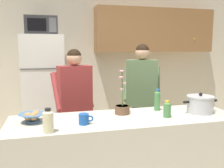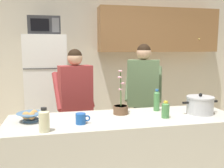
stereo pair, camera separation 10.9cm
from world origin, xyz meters
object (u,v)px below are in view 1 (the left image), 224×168
at_px(bread_bowl, 33,117).
at_px(bottle_far_corner, 157,100).
at_px(refrigerator, 44,92).
at_px(coffee_mug, 84,119).
at_px(person_by_sink, 142,90).
at_px(bottle_near_edge, 167,109).
at_px(potted_orchid, 122,108).
at_px(cooking_pot, 200,104).
at_px(person_near_pot, 75,97).
at_px(microwave, 41,26).
at_px(bottle_mid_counter, 48,121).

bearing_deg(bread_bowl, bottle_far_corner, 5.79).
height_order(refrigerator, coffee_mug, refrigerator).
bearing_deg(person_by_sink, bread_bowl, -148.09).
height_order(refrigerator, bread_bowl, refrigerator).
distance_m(bottle_near_edge, potted_orchid, 0.45).
distance_m(bottle_near_edge, bottle_far_corner, 0.28).
height_order(refrigerator, cooking_pot, refrigerator).
distance_m(person_by_sink, cooking_pot, 0.97).
distance_m(person_near_pot, cooking_pot, 1.48).
bearing_deg(person_by_sink, refrigerator, 144.45).
distance_m(person_by_sink, bottle_far_corner, 0.74).
height_order(microwave, bread_bowl, microwave).
distance_m(refrigerator, bottle_far_corner, 2.06).
bearing_deg(cooking_pot, person_by_sink, 106.88).
distance_m(person_by_sink, bread_bowl, 1.63).
relative_size(coffee_mug, bottle_mid_counter, 0.66).
distance_m(refrigerator, coffee_mug, 2.00).
distance_m(person_by_sink, potted_orchid, 0.94).
bearing_deg(bottle_near_edge, bottle_far_corner, 85.42).
distance_m(refrigerator, person_by_sink, 1.61).
relative_size(refrigerator, coffee_mug, 13.64).
height_order(cooking_pot, bread_bowl, cooking_pot).
height_order(bottle_near_edge, bottle_mid_counter, bottle_mid_counter).
relative_size(person_near_pot, cooking_pot, 4.08).
height_order(person_near_pot, bottle_far_corner, person_near_pot).
height_order(bottle_near_edge, bottle_far_corner, bottle_far_corner).
bearing_deg(potted_orchid, person_near_pot, 119.93).
bearing_deg(potted_orchid, refrigerator, 114.83).
bearing_deg(cooking_pot, coffee_mug, -175.44).
height_order(bottle_near_edge, potted_orchid, potted_orchid).
relative_size(refrigerator, potted_orchid, 3.89).
distance_m(coffee_mug, bottle_mid_counter, 0.34).
bearing_deg(bottle_far_corner, potted_orchid, -173.11).
relative_size(person_by_sink, bottle_far_corner, 7.03).
height_order(coffee_mug, bread_bowl, bread_bowl).
height_order(person_by_sink, bottle_mid_counter, person_by_sink).
bearing_deg(bottle_far_corner, microwave, 126.21).
bearing_deg(person_by_sink, bottle_near_edge, -97.25).
bearing_deg(person_by_sink, person_near_pot, -175.25).
xyz_separation_m(person_by_sink, bread_bowl, (-1.38, -0.86, -0.05)).
bearing_deg(coffee_mug, potted_orchid, 30.61).
bearing_deg(person_near_pot, bottle_mid_counter, -106.34).
bearing_deg(microwave, bottle_far_corner, -53.79).
bearing_deg(bottle_mid_counter, bottle_far_corner, 21.39).
bearing_deg(bottle_near_edge, bread_bowl, 173.37).
bearing_deg(microwave, cooking_pot, -49.22).
bearing_deg(coffee_mug, person_near_pot, 88.96).
xyz_separation_m(cooking_pot, bottle_near_edge, (-0.41, -0.07, -0.01)).
xyz_separation_m(refrigerator, bread_bowl, (-0.07, -1.79, 0.08)).
xyz_separation_m(person_near_pot, bottle_mid_counter, (-0.32, -1.10, 0.04)).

